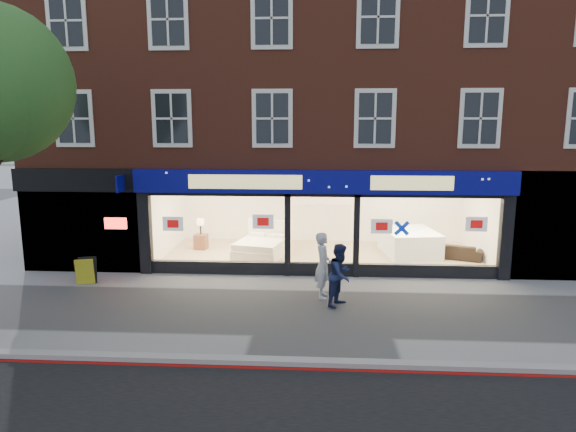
# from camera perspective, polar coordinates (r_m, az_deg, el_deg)

# --- Properties ---
(ground) EXTENTS (120.00, 120.00, 0.00)m
(ground) POSITION_cam_1_polar(r_m,az_deg,el_deg) (13.18, 3.78, -10.53)
(ground) COLOR gray
(ground) RESTS_ON ground
(kerb_line) EXTENTS (60.00, 0.10, 0.01)m
(kerb_line) POSITION_cam_1_polar(r_m,az_deg,el_deg) (10.35, 3.87, -16.68)
(kerb_line) COLOR #8C0A07
(kerb_line) RESTS_ON ground
(kerb_stone) EXTENTS (60.00, 0.25, 0.12)m
(kerb_stone) POSITION_cam_1_polar(r_m,az_deg,el_deg) (10.50, 3.87, -15.92)
(kerb_stone) COLOR gray
(kerb_stone) RESTS_ON ground
(showroom_floor) EXTENTS (11.00, 4.50, 0.10)m
(showroom_floor) POSITION_cam_1_polar(r_m,az_deg,el_deg) (18.17, 3.70, -4.43)
(showroom_floor) COLOR tan
(showroom_floor) RESTS_ON ground
(building) EXTENTS (19.00, 8.26, 10.30)m
(building) POSITION_cam_1_polar(r_m,az_deg,el_deg) (19.33, 3.87, 16.26)
(building) COLOR brown
(building) RESTS_ON ground
(display_bed) EXTENTS (1.99, 2.25, 1.09)m
(display_bed) POSITION_cam_1_polar(r_m,az_deg,el_deg) (18.01, -2.92, -3.37)
(display_bed) COLOR white
(display_bed) RESTS_ON showroom_floor
(bedside_table) EXTENTS (0.48, 0.48, 0.55)m
(bedside_table) POSITION_cam_1_polar(r_m,az_deg,el_deg) (19.09, -9.64, -2.82)
(bedside_table) COLOR brown
(bedside_table) RESTS_ON showroom_floor
(mattress_stack) EXTENTS (2.01, 2.39, 0.85)m
(mattress_stack) POSITION_cam_1_polar(r_m,az_deg,el_deg) (18.56, 13.34, -2.86)
(mattress_stack) COLOR white
(mattress_stack) RESTS_ON showroom_floor
(sofa) EXTENTS (1.87, 1.28, 0.51)m
(sofa) POSITION_cam_1_polar(r_m,az_deg,el_deg) (18.47, 18.16, -3.72)
(sofa) COLOR black
(sofa) RESTS_ON showroom_floor
(a_board) EXTENTS (0.60, 0.47, 0.80)m
(a_board) POSITION_cam_1_polar(r_m,az_deg,el_deg) (16.24, -21.52, -5.70)
(a_board) COLOR gold
(a_board) RESTS_ON ground
(pedestrian_grey) EXTENTS (0.44, 0.67, 1.81)m
(pedestrian_grey) POSITION_cam_1_polar(r_m,az_deg,el_deg) (13.91, 3.90, -5.48)
(pedestrian_grey) COLOR #B8BAC1
(pedestrian_grey) RESTS_ON ground
(pedestrian_blue) EXTENTS (0.94, 1.00, 1.64)m
(pedestrian_blue) POSITION_cam_1_polar(r_m,az_deg,el_deg) (13.38, 5.86, -6.52)
(pedestrian_blue) COLOR #181F44
(pedestrian_blue) RESTS_ON ground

